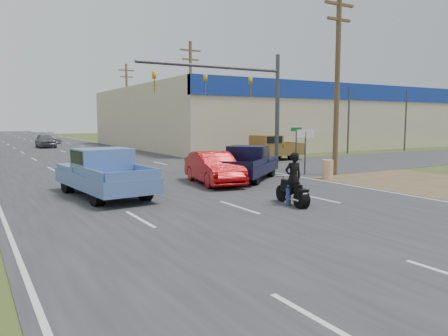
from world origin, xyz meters
TOP-DOWN VIEW (x-y plane):
  - main_road at (0.00, 40.00)m, footprint 15.00×180.00m
  - cross_road at (0.00, 18.00)m, footprint 120.00×10.00m
  - dirt_verge at (11.00, 10.00)m, footprint 8.00×18.00m
  - big_box_store at (32.00, 39.93)m, footprint 50.00×28.10m
  - utility_pole_1 at (9.50, 13.00)m, footprint 2.00×0.28m
  - utility_pole_2 at (9.50, 31.00)m, footprint 2.00×0.28m
  - utility_pole_3 at (9.50, 49.00)m, footprint 2.00×0.28m
  - tree_3 at (55.00, 70.00)m, footprint 8.40×8.40m
  - tree_5 at (30.00, 95.00)m, footprint 7.98×7.98m
  - barrel_0 at (8.00, 12.00)m, footprint 0.56×0.56m
  - barrel_1 at (8.40, 20.50)m, footprint 0.56×0.56m
  - lane_sign at (8.20, 14.00)m, footprint 1.20×0.08m
  - street_name_sign at (8.80, 15.50)m, footprint 0.80×0.08m
  - signal_mast at (5.82, 17.00)m, footprint 9.12×0.40m
  - red_convertible at (2.01, 13.38)m, footprint 2.34×4.83m
  - motorcycle at (1.87, 7.32)m, footprint 0.67×2.02m
  - rider at (1.88, 7.36)m, footprint 0.71×0.52m
  - blue_pickup at (-3.42, 12.77)m, footprint 2.76×5.98m
  - navy_pickup at (4.29, 13.85)m, footprint 5.32×4.94m
  - brown_pickup at (11.30, 22.00)m, footprint 5.82×2.35m
  - distant_car_grey at (-0.50, 47.22)m, footprint 1.83×4.54m
  - distant_car_silver at (1.38, 57.08)m, footprint 2.68×5.23m

SIDE VIEW (x-z plane):
  - dirt_verge at x=11.00m, z-range 0.00..0.01m
  - cross_road at x=0.00m, z-range 0.00..0.02m
  - main_road at x=0.00m, z-range 0.00..0.02m
  - motorcycle at x=1.87m, z-range -0.06..0.96m
  - barrel_0 at x=8.00m, z-range 0.00..1.00m
  - barrel_1 at x=8.40m, z-range 0.00..1.00m
  - distant_car_silver at x=1.38m, z-range 0.00..1.45m
  - red_convertible at x=2.01m, z-range 0.00..1.53m
  - distant_car_grey at x=-0.50m, z-range 0.00..1.54m
  - navy_pickup at x=4.29m, z-range 0.01..1.75m
  - rider at x=1.88m, z-range 0.00..1.81m
  - brown_pickup at x=11.30m, z-range 0.01..1.93m
  - blue_pickup at x=-3.42m, z-range 0.01..1.93m
  - street_name_sign at x=8.80m, z-range 0.30..2.91m
  - lane_sign at x=8.20m, z-range 0.64..3.16m
  - big_box_store at x=32.00m, z-range 0.01..6.61m
  - signal_mast at x=5.82m, z-range 1.30..8.30m
  - utility_pole_1 at x=9.50m, z-range 0.32..10.32m
  - utility_pole_2 at x=9.50m, z-range 0.32..10.32m
  - utility_pole_3 at x=9.50m, z-range 0.32..10.32m
  - tree_5 at x=30.00m, z-range 0.94..10.82m
  - tree_3 at x=55.00m, z-range 0.99..11.39m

